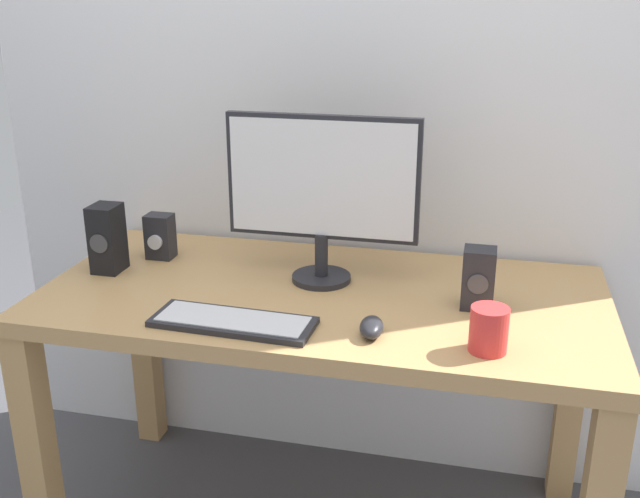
# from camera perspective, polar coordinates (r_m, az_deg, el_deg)

# --- Properties ---
(desk) EXTENTS (1.50, 0.73, 0.77)m
(desk) POSITION_cam_1_polar(r_m,az_deg,el_deg) (2.01, 0.17, -6.48)
(desk) COLOR tan
(desk) RESTS_ON ground_plane
(monitor) EXTENTS (0.52, 0.16, 0.46)m
(monitor) POSITION_cam_1_polar(r_m,az_deg,el_deg) (1.95, 0.17, 4.79)
(monitor) COLOR #232328
(monitor) RESTS_ON desk
(keyboard_primary) EXTENTS (0.40, 0.16, 0.02)m
(keyboard_primary) POSITION_cam_1_polar(r_m,az_deg,el_deg) (1.78, -6.79, -5.64)
(keyboard_primary) COLOR #232328
(keyboard_primary) RESTS_ON desk
(mouse) EXTENTS (0.07, 0.10, 0.04)m
(mouse) POSITION_cam_1_polar(r_m,az_deg,el_deg) (1.71, 4.04, -6.10)
(mouse) COLOR #232328
(mouse) RESTS_ON desk
(speaker_right) EXTENTS (0.08, 0.08, 0.16)m
(speaker_right) POSITION_cam_1_polar(r_m,az_deg,el_deg) (1.87, 12.24, -2.26)
(speaker_right) COLOR #232328
(speaker_right) RESTS_ON desk
(speaker_left) EXTENTS (0.08, 0.09, 0.19)m
(speaker_left) POSITION_cam_1_polar(r_m,az_deg,el_deg) (2.15, -16.25, 0.80)
(speaker_left) COLOR black
(speaker_left) RESTS_ON desk
(audio_controller) EXTENTS (0.08, 0.07, 0.13)m
(audio_controller) POSITION_cam_1_polar(r_m,az_deg,el_deg) (2.23, -12.36, 0.96)
(audio_controller) COLOR #232328
(audio_controller) RESTS_ON desk
(coffee_mug) EXTENTS (0.09, 0.09, 0.10)m
(coffee_mug) POSITION_cam_1_polar(r_m,az_deg,el_deg) (1.67, 13.02, -6.14)
(coffee_mug) COLOR red
(coffee_mug) RESTS_ON desk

